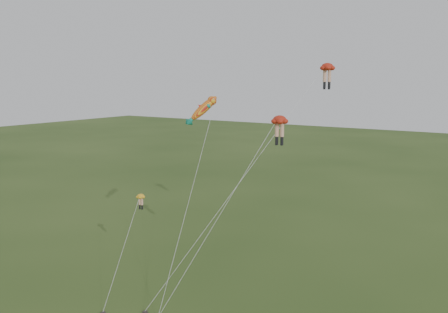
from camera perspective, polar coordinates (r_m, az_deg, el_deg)
The scene contains 5 objects.
ground at distance 40.82m, azimuth -6.77°, elevation -17.32°, with size 300.00×300.00×0.00m, color #294217.
legs_kite_red_high at distance 43.53m, azimuth 11.29°, elevation 9.24°, with size 9.61×14.76×19.31m.
legs_kite_red_mid at distance 37.65m, azimuth 6.09°, elevation 3.49°, with size 6.66×9.29×15.28m.
legs_kite_yellow at distance 45.30m, azimuth -9.74°, elevation -5.37°, with size 3.39×8.14×7.74m.
fish_kite at distance 45.33m, azimuth -2.33°, elevation 5.42°, with size 4.24×11.67×16.71m.
Camera 1 is at (23.91, -27.76, 18.02)m, focal length 40.00 mm.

